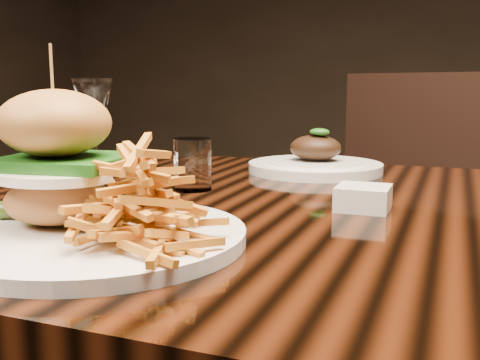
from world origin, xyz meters
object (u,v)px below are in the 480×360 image
(burger_plate, at_px, (94,190))
(far_dish, at_px, (315,163))
(wine_glass, at_px, (93,109))
(dining_table, at_px, (324,260))
(chair_far, at_px, (396,217))

(burger_plate, xyz_separation_m, far_dish, (0.10, 0.57, -0.04))
(burger_plate, distance_m, wine_glass, 0.33)
(dining_table, bearing_deg, far_dish, 106.30)
(dining_table, height_order, wine_glass, wine_glass)
(wine_glass, bearing_deg, chair_far, 66.64)
(far_dish, bearing_deg, wine_glass, -133.08)
(dining_table, relative_size, burger_plate, 5.12)
(burger_plate, xyz_separation_m, wine_glass, (-0.19, 0.26, 0.07))
(wine_glass, relative_size, chair_far, 0.18)
(burger_plate, bearing_deg, dining_table, 60.64)
(wine_glass, height_order, chair_far, chair_far)
(burger_plate, relative_size, wine_glass, 1.79)
(burger_plate, bearing_deg, far_dish, 85.38)
(dining_table, bearing_deg, burger_plate, -124.55)
(dining_table, relative_size, chair_far, 1.68)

